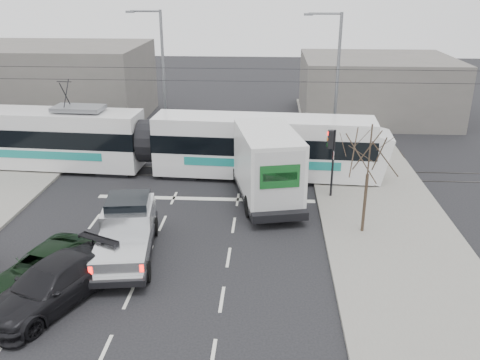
# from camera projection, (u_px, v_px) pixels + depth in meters

# --- Properties ---
(ground) EXTENTS (120.00, 120.00, 0.00)m
(ground) POSITION_uv_depth(u_px,v_px,m) (188.00, 256.00, 21.26)
(ground) COLOR black
(ground) RESTS_ON ground
(sidewalk_right) EXTENTS (6.00, 60.00, 0.15)m
(sidewalk_right) POSITION_uv_depth(u_px,v_px,m) (406.00, 261.00, 20.73)
(sidewalk_right) COLOR gray
(sidewalk_right) RESTS_ON ground
(rails) EXTENTS (60.00, 1.60, 0.03)m
(rails) POSITION_uv_depth(u_px,v_px,m) (214.00, 172.00, 30.54)
(rails) COLOR #33302D
(rails) RESTS_ON ground
(building_left) EXTENTS (14.00, 10.00, 6.00)m
(building_left) POSITION_uv_depth(u_px,v_px,m) (58.00, 83.00, 41.37)
(building_left) COLOR #68625E
(building_left) RESTS_ON ground
(building_right) EXTENTS (12.00, 10.00, 5.00)m
(building_right) POSITION_uv_depth(u_px,v_px,m) (376.00, 88.00, 41.97)
(building_right) COLOR #68625E
(building_right) RESTS_ON ground
(bare_tree) EXTENTS (2.40, 2.40, 5.00)m
(bare_tree) POSITION_uv_depth(u_px,v_px,m) (369.00, 155.00, 21.77)
(bare_tree) COLOR #47382B
(bare_tree) RESTS_ON ground
(traffic_signal) EXTENTS (0.44, 0.44, 3.60)m
(traffic_signal) POSITION_uv_depth(u_px,v_px,m) (331.00, 149.00, 25.93)
(traffic_signal) COLOR black
(traffic_signal) RESTS_ON ground
(street_lamp_near) EXTENTS (2.38, 0.25, 9.00)m
(street_lamp_near) POSITION_uv_depth(u_px,v_px,m) (334.00, 77.00, 31.98)
(street_lamp_near) COLOR slate
(street_lamp_near) RESTS_ON ground
(street_lamp_far) EXTENTS (2.38, 0.25, 9.00)m
(street_lamp_far) POSITION_uv_depth(u_px,v_px,m) (161.00, 70.00, 34.48)
(street_lamp_far) COLOR slate
(street_lamp_far) RESTS_ON ground
(catenary) EXTENTS (60.00, 0.20, 7.00)m
(catenary) POSITION_uv_depth(u_px,v_px,m) (213.00, 109.00, 29.13)
(catenary) COLOR black
(catenary) RESTS_ON ground
(tram) EXTENTS (26.26, 4.17, 5.34)m
(tram) POSITION_uv_depth(u_px,v_px,m) (148.00, 142.00, 29.92)
(tram) COLOR white
(tram) RESTS_ON ground
(silver_pickup) EXTENTS (2.87, 6.27, 2.20)m
(silver_pickup) POSITION_uv_depth(u_px,v_px,m) (127.00, 229.00, 21.17)
(silver_pickup) COLOR black
(silver_pickup) RESTS_ON ground
(box_truck) EXTENTS (4.24, 8.12, 3.87)m
(box_truck) POSITION_uv_depth(u_px,v_px,m) (265.00, 165.00, 26.19)
(box_truck) COLOR black
(box_truck) RESTS_ON ground
(navy_pickup) EXTENTS (1.89, 4.70, 1.97)m
(navy_pickup) POSITION_uv_depth(u_px,v_px,m) (271.00, 180.00, 26.67)
(navy_pickup) COLOR black
(navy_pickup) RESTS_ON ground
(green_car) EXTENTS (3.39, 5.21, 1.33)m
(green_car) POSITION_uv_depth(u_px,v_px,m) (44.00, 268.00, 19.14)
(green_car) COLOR black
(green_car) RESTS_ON ground
(dark_car) EXTENTS (4.20, 5.74, 1.55)m
(dark_car) POSITION_uv_depth(u_px,v_px,m) (51.00, 285.00, 17.86)
(dark_car) COLOR black
(dark_car) RESTS_ON ground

